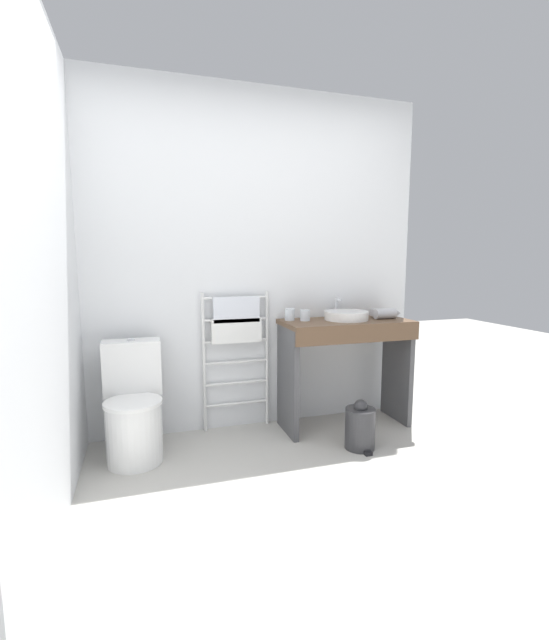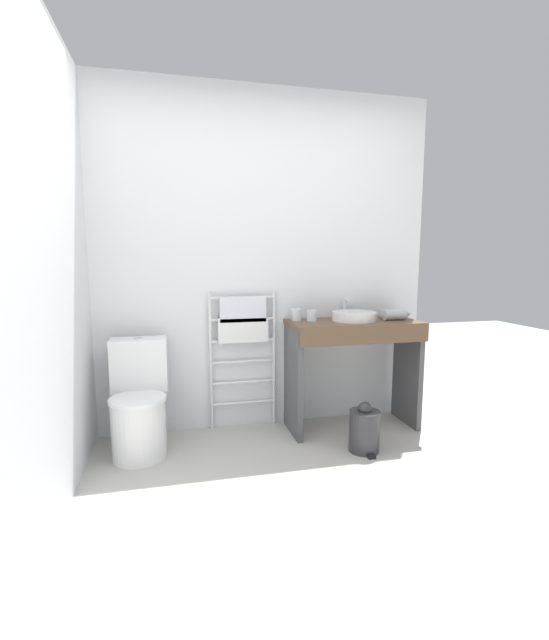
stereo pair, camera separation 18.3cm
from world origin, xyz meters
name	(u,v)px [view 1 (the left image)]	position (x,y,z in m)	size (l,w,h in m)	color
ground_plane	(341,547)	(0.00, 0.00, 0.00)	(12.00, 12.00, 0.00)	#B2AFA8
wall_back	(251,262)	(0.00, 1.60, 1.27)	(2.67, 0.12, 2.54)	silver
wall_side	(42,264)	(-1.28, 0.77, 1.27)	(0.12, 2.28, 2.54)	silver
toilet	(134,409)	(-0.89, 1.22, 0.33)	(0.38, 0.51, 0.76)	white
towel_radiator	(236,332)	(-0.15, 1.49, 0.75)	(0.51, 0.06, 1.05)	silver
vanity_counter	(346,354)	(0.66, 1.29, 0.57)	(0.97, 0.46, 0.83)	brown
sink_basin	(346,315)	(0.67, 1.31, 0.87)	(0.33, 0.33, 0.07)	white
faucet	(337,305)	(0.67, 1.48, 0.93)	(0.02, 0.10, 0.15)	silver
cup_near_wall	(290,314)	(0.25, 1.41, 0.88)	(0.07, 0.07, 0.09)	silver
cup_near_edge	(305,315)	(0.35, 1.36, 0.87)	(0.08, 0.08, 0.08)	silver
hair_dryer	(386,313)	(1.00, 1.29, 0.87)	(0.23, 0.17, 0.08)	#B7B7BC
trash_bin	(360,427)	(0.58, 0.89, 0.15)	(0.21, 0.24, 0.35)	#333335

